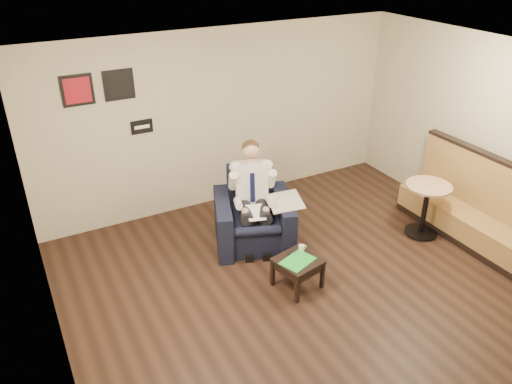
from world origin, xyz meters
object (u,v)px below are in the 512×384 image
smartphone (293,253)px  seated_man (255,204)px  coffee_mug (301,248)px  green_folder (298,261)px  banquette (477,203)px  cafe_table (425,210)px  side_table (297,273)px  armchair (253,211)px

smartphone → seated_man: bearing=92.2°
seated_man → smartphone: seated_man is taller
smartphone → coffee_mug: bearing=-7.1°
seated_man → green_folder: seated_man is taller
green_folder → banquette: banquette is taller
green_folder → cafe_table: 2.34m
side_table → smartphone: size_ratio=3.93×
armchair → seated_man: seated_man is taller
green_folder → smartphone: 0.18m
seated_man → side_table: (0.06, -1.04, -0.50)m
coffee_mug → cafe_table: 2.17m
seated_man → banquette: (2.86, -1.32, -0.08)m
side_table → banquette: bearing=-5.7°
seated_man → green_folder: 1.10m
armchair → coffee_mug: 1.04m
green_folder → smartphone: (0.04, 0.17, -0.00)m
side_table → banquette: 2.84m
armchair → seated_man: 0.23m
coffee_mug → cafe_table: size_ratio=0.11×
armchair → green_folder: (-0.01, -1.19, -0.10)m
side_table → coffee_mug: (0.14, 0.14, 0.25)m
side_table → green_folder: bearing=-133.9°
side_table → banquette: size_ratio=0.20×
armchair → cafe_table: (2.32, -0.98, -0.11)m
armchair → banquette: size_ratio=0.44×
armchair → coffee_mug: armchair is taller
seated_man → banquette: size_ratio=0.58×
armchair → smartphone: 1.02m
side_table → seated_man: bearing=93.2°
banquette → coffee_mug: bearing=171.1°
smartphone → green_folder: bearing=-104.0°
side_table → coffee_mug: coffee_mug is taller
side_table → coffee_mug: 0.32m
coffee_mug → smartphone: coffee_mug is taller
green_folder → coffee_mug: size_ratio=4.74×
banquette → cafe_table: banquette is taller
green_folder → coffee_mug: bearing=46.1°
side_table → cafe_table: size_ratio=0.62×
smartphone → banquette: 2.82m
side_table → cafe_table: 2.32m
seated_man → green_folder: size_ratio=3.45×
banquette → smartphone: bearing=171.2°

